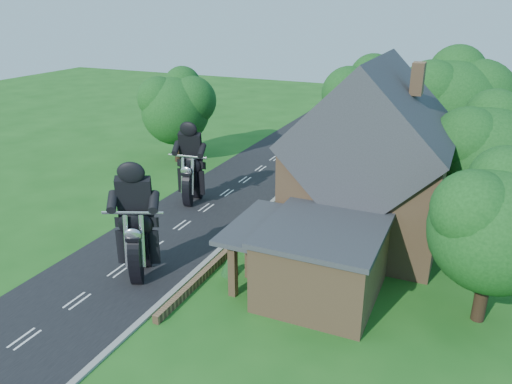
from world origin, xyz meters
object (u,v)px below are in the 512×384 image
at_px(house, 370,166).
at_px(motorcycle_lead, 140,260).
at_px(annex, 320,259).
at_px(motorcycle_follow, 193,191).
at_px(garden_wall, 260,222).

xyz_separation_m(house, motorcycle_lead, (-9.16, -8.91, -3.44)).
distance_m(annex, motorcycle_follow, 13.33).
xyz_separation_m(motorcycle_lead, motorcycle_follow, (-2.61, 9.37, -0.06)).
bearing_deg(garden_wall, house, 9.17).
bearing_deg(motorcycle_lead, garden_wall, -133.73).
height_order(annex, motorcycle_follow, annex).
bearing_deg(annex, motorcycle_lead, -166.11).
height_order(garden_wall, annex, annex).
relative_size(garden_wall, motorcycle_lead, 11.33).
bearing_deg(motorcycle_follow, annex, 140.61).
distance_m(house, annex, 7.30).
distance_m(garden_wall, annex, 8.19).
distance_m(house, motorcycle_follow, 12.28).
height_order(house, annex, house).
relative_size(garden_wall, house, 2.15).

